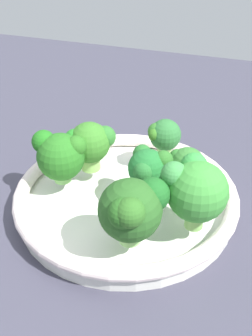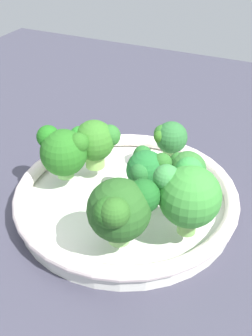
# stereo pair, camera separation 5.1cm
# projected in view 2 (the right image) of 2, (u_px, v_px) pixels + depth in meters

# --- Properties ---
(ground_plane) EXTENTS (1.30, 1.30, 0.03)m
(ground_plane) POSITION_uv_depth(u_px,v_px,m) (127.00, 234.00, 0.53)
(ground_plane) COLOR #3B3949
(bowl) EXTENTS (0.29, 0.29, 0.03)m
(bowl) POSITION_uv_depth(u_px,v_px,m) (126.00, 197.00, 0.54)
(bowl) COLOR silver
(bowl) RESTS_ON ground_plane
(broccoli_floret_0) EXTENTS (0.06, 0.05, 0.06)m
(broccoli_floret_0) POSITION_uv_depth(u_px,v_px,m) (147.00, 169.00, 0.49)
(broccoli_floret_0) COLOR #92CF6A
(broccoli_floret_0) RESTS_ON bowl
(broccoli_floret_1) EXTENTS (0.07, 0.07, 0.08)m
(broccoli_floret_1) POSITION_uv_depth(u_px,v_px,m) (188.00, 194.00, 0.44)
(broccoli_floret_1) COLOR #86BD61
(broccoli_floret_1) RESTS_ON bowl
(broccoli_floret_2) EXTENTS (0.04, 0.05, 0.06)m
(broccoli_floret_2) POSITION_uv_depth(u_px,v_px,m) (170.00, 138.00, 0.56)
(broccoli_floret_2) COLOR #96C76F
(broccoli_floret_2) RESTS_ON bowl
(broccoli_floret_3) EXTENTS (0.05, 0.06, 0.07)m
(broccoli_floret_3) POSITION_uv_depth(u_px,v_px,m) (95.00, 141.00, 0.55)
(broccoli_floret_3) COLOR #92C861
(broccoli_floret_3) RESTS_ON bowl
(broccoli_floret_4) EXTENTS (0.06, 0.07, 0.07)m
(broccoli_floret_4) POSITION_uv_depth(u_px,v_px,m) (63.00, 151.00, 0.53)
(broccoli_floret_4) COLOR #75B75C
(broccoli_floret_4) RESTS_ON bowl
(broccoli_floret_5) EXTENTS (0.05, 0.05, 0.06)m
(broccoli_floret_5) POSITION_uv_depth(u_px,v_px,m) (188.00, 171.00, 0.50)
(broccoli_floret_5) COLOR #90CB64
(broccoli_floret_5) RESTS_ON bowl
(broccoli_floret_6) EXTENTS (0.08, 0.07, 0.08)m
(broccoli_floret_6) POSITION_uv_depth(u_px,v_px,m) (121.00, 209.00, 0.43)
(broccoli_floret_6) COLOR #93D173
(broccoli_floret_6) RESTS_ON bowl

